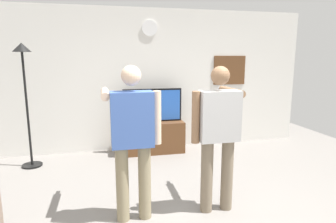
% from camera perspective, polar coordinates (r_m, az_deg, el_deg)
% --- Properties ---
extents(back_wall, '(6.40, 0.10, 2.70)m').
position_cam_1_polar(back_wall, '(5.63, -4.12, 6.21)').
color(back_wall, silver).
rests_on(back_wall, ground_plane).
extents(tv_stand, '(1.15, 0.46, 0.59)m').
position_cam_1_polar(tv_stand, '(5.48, -2.94, -5.11)').
color(tv_stand, brown).
rests_on(tv_stand, ground_plane).
extents(television, '(1.10, 0.07, 0.62)m').
position_cam_1_polar(television, '(5.40, -3.09, 1.24)').
color(television, black).
rests_on(television, tv_stand).
extents(wall_clock, '(0.29, 0.03, 0.29)m').
position_cam_1_polar(wall_clock, '(5.59, -3.69, 16.21)').
color(wall_clock, white).
extents(framed_picture, '(0.68, 0.04, 0.58)m').
position_cam_1_polar(framed_picture, '(6.06, 12.07, 8.02)').
color(framed_picture, brown).
extents(floor_lamp, '(0.32, 0.32, 2.01)m').
position_cam_1_polar(floor_lamp, '(5.10, -26.60, 5.64)').
color(floor_lamp, black).
rests_on(floor_lamp, ground_plane).
extents(person_standing_nearer_lamp, '(0.63, 0.78, 1.71)m').
position_cam_1_polar(person_standing_nearer_lamp, '(3.10, -7.10, -4.53)').
color(person_standing_nearer_lamp, gray).
rests_on(person_standing_nearer_lamp, ground_plane).
extents(person_standing_nearer_couch, '(0.64, 0.78, 1.69)m').
position_cam_1_polar(person_standing_nearer_couch, '(3.32, 9.90, -3.68)').
color(person_standing_nearer_couch, '#7A6B56').
rests_on(person_standing_nearer_couch, ground_plane).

